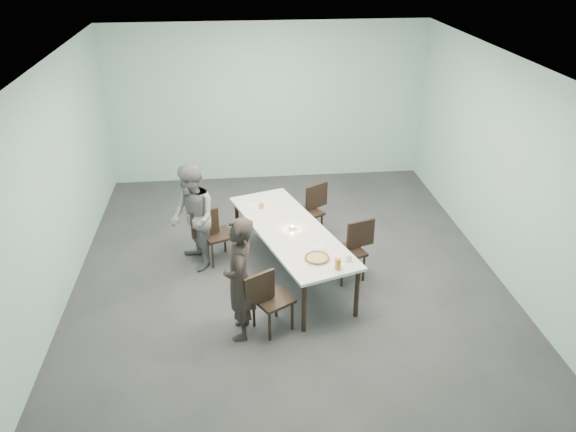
{
  "coord_description": "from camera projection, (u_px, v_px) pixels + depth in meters",
  "views": [
    {
      "loc": [
        -0.71,
        -6.88,
        4.46
      ],
      "look_at": [
        0.0,
        -0.2,
        1.0
      ],
      "focal_mm": 35.0,
      "sensor_mm": 36.0,
      "label": 1
    }
  ],
  "objects": [
    {
      "name": "water_tumbler",
      "position": [
        348.0,
        258.0,
        6.99
      ],
      "size": [
        0.08,
        0.08,
        0.09
      ],
      "primitive_type": "cylinder",
      "color": "silver",
      "rests_on": "table"
    },
    {
      "name": "diner_far",
      "position": [
        193.0,
        218.0,
        7.97
      ],
      "size": [
        0.83,
        0.93,
        1.58
      ],
      "primitive_type": "imported",
      "rotation": [
        0.0,
        0.0,
        -1.2
      ],
      "color": "slate",
      "rests_on": "ground"
    },
    {
      "name": "beer_glass",
      "position": [
        338.0,
        264.0,
        6.81
      ],
      "size": [
        0.08,
        0.08,
        0.15
      ],
      "primitive_type": "cylinder",
      "color": "orange",
      "rests_on": "table"
    },
    {
      "name": "amber_tumbler",
      "position": [
        262.0,
        206.0,
        8.32
      ],
      "size": [
        0.07,
        0.07,
        0.08
      ],
      "primitive_type": "cylinder",
      "color": "orange",
      "rests_on": "table"
    },
    {
      "name": "pizza",
      "position": [
        317.0,
        258.0,
        7.04
      ],
      "size": [
        0.34,
        0.34,
        0.04
      ],
      "color": "white",
      "rests_on": "table"
    },
    {
      "name": "ground",
      "position": [
        287.0,
        270.0,
        8.2
      ],
      "size": [
        7.0,
        7.0,
        0.0
      ],
      "primitive_type": "plane",
      "color": "#333335",
      "rests_on": "ground"
    },
    {
      "name": "side_plate",
      "position": [
        320.0,
        247.0,
        7.32
      ],
      "size": [
        0.18,
        0.18,
        0.01
      ],
      "primitive_type": "cylinder",
      "color": "white",
      "rests_on": "table"
    },
    {
      "name": "room_shell",
      "position": [
        286.0,
        139.0,
        7.27
      ],
      "size": [
        6.02,
        7.02,
        3.01
      ],
      "color": "#A5D0CE",
      "rests_on": "ground"
    },
    {
      "name": "table",
      "position": [
        291.0,
        233.0,
        7.78
      ],
      "size": [
        1.66,
        2.75,
        0.75
      ],
      "rotation": [
        0.0,
        0.0,
        0.31
      ],
      "color": "white",
      "rests_on": "ground"
    },
    {
      "name": "diner_near",
      "position": [
        240.0,
        279.0,
        6.58
      ],
      "size": [
        0.42,
        0.6,
        1.58
      ],
      "primitive_type": "imported",
      "rotation": [
        0.0,
        0.0,
        -1.64
      ],
      "color": "black",
      "rests_on": "ground"
    },
    {
      "name": "tealight",
      "position": [
        292.0,
        228.0,
        7.75
      ],
      "size": [
        0.06,
        0.06,
        0.05
      ],
      "color": "silver",
      "rests_on": "table"
    },
    {
      "name": "chair_far_right",
      "position": [
        311.0,
        207.0,
        8.91
      ],
      "size": [
        0.64,
        0.58,
        0.87
      ],
      "rotation": [
        0.0,
        0.0,
        3.68
      ],
      "color": "black",
      "rests_on": "ground"
    },
    {
      "name": "chair_near_right",
      "position": [
        353.0,
        246.0,
        7.84
      ],
      "size": [
        0.65,
        0.53,
        0.87
      ],
      "rotation": [
        0.0,
        0.0,
        3.44
      ],
      "color": "black",
      "rests_on": "ground"
    },
    {
      "name": "menu",
      "position": [
        259.0,
        205.0,
        8.42
      ],
      "size": [
        0.35,
        0.3,
        0.01
      ],
      "primitive_type": "cube",
      "rotation": [
        0.0,
        0.0,
        0.31
      ],
      "color": "silver",
      "rests_on": "table"
    },
    {
      "name": "chair_far_left",
      "position": [
        213.0,
        232.0,
        8.2
      ],
      "size": [
        0.65,
        0.55,
        0.87
      ],
      "rotation": [
        0.0,
        0.0,
        0.4
      ],
      "color": "black",
      "rests_on": "ground"
    },
    {
      "name": "chair_near_left",
      "position": [
        267.0,
        297.0,
        6.75
      ],
      "size": [
        0.64,
        0.58,
        0.87
      ],
      "rotation": [
        0.0,
        0.0,
        0.54
      ],
      "color": "black",
      "rests_on": "ground"
    }
  ]
}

